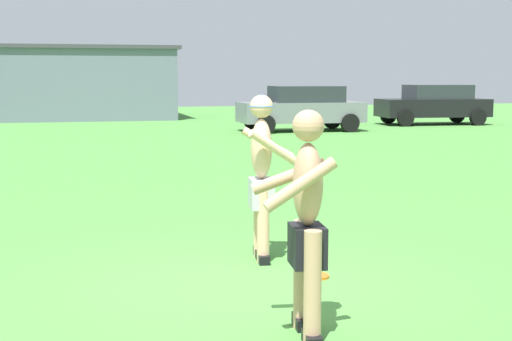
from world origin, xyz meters
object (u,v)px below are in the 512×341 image
player_with_cap (262,169)px  frisbee (316,276)px  player_in_black (306,219)px  car_gray_mid_lot (302,108)px  car_black_far_end (434,104)px

player_with_cap → frisbee: player_with_cap is taller
player_with_cap → player_in_black: 2.37m
player_in_black → car_gray_mid_lot: size_ratio=0.40×
player_with_cap → player_in_black: bearing=-96.8°
player_with_cap → frisbee: (0.33, -0.81, -0.96)m
player_in_black → frisbee: (0.61, 1.54, -0.88)m
car_gray_mid_lot → frisbee: bearing=-107.4°
player_with_cap → car_black_far_end: 23.15m
frisbee → car_black_far_end: size_ratio=0.06×
car_black_far_end → car_gray_mid_lot: bearing=-161.3°
player_with_cap → car_gray_mid_lot: bearing=70.9°
frisbee → car_black_far_end: car_black_far_end is taller
player_with_cap → player_in_black: size_ratio=1.03×
frisbee → car_black_far_end: 23.68m
player_with_cap → car_gray_mid_lot: size_ratio=0.41×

